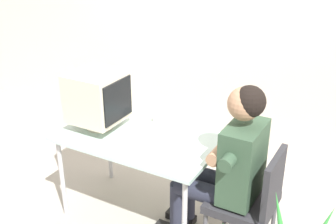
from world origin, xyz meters
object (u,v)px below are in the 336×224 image
object	(u,v)px
keyboard	(138,135)
desk	(140,142)
crt_monitor	(98,97)
person_seated	(228,162)
office_chair	(252,198)
desk_mug	(157,118)

from	to	relation	value
keyboard	desk	bearing A→B (deg)	79.74
crt_monitor	person_seated	bearing A→B (deg)	0.97
office_chair	keyboard	bearing A→B (deg)	-179.70
crt_monitor	person_seated	size ratio (longest dim) A/B	0.36
desk	person_seated	xyz separation A→B (m)	(0.71, -0.02, 0.04)
crt_monitor	keyboard	distance (m)	0.42
crt_monitor	person_seated	world-z (taller)	person_seated
office_chair	desk_mug	distance (m)	0.98
keyboard	desk_mug	xyz separation A→B (m)	(0.01, 0.28, 0.03)
person_seated	desk_mug	xyz separation A→B (m)	(-0.71, 0.27, 0.05)
desk	office_chair	world-z (taller)	office_chair
desk	person_seated	size ratio (longest dim) A/B	0.95
crt_monitor	person_seated	xyz separation A→B (m)	(1.06, 0.02, -0.27)
person_seated	crt_monitor	bearing A→B (deg)	-179.03
person_seated	desk_mug	world-z (taller)	person_seated
desk	person_seated	world-z (taller)	person_seated
desk	office_chair	size ratio (longest dim) A/B	1.44
person_seated	desk	bearing A→B (deg)	178.65
person_seated	office_chair	bearing A→B (deg)	0.00
person_seated	desk_mug	distance (m)	0.76
desk	desk_mug	size ratio (longest dim) A/B	14.25
keyboard	person_seated	size ratio (longest dim) A/B	0.37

